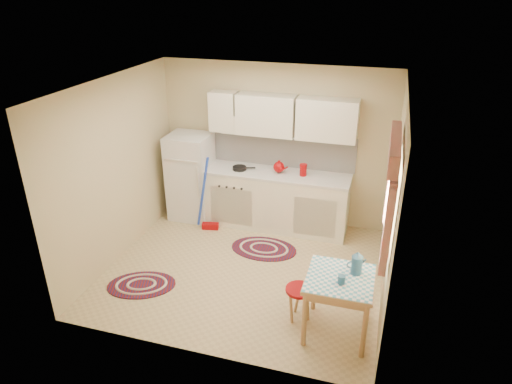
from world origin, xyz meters
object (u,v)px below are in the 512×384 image
at_px(fridge, 191,177).
at_px(base_cabinets, 275,201).
at_px(table, 338,305).
at_px(stool, 299,303).

bearing_deg(fridge, base_cabinets, 2.05).
height_order(base_cabinets, table, base_cabinets).
bearing_deg(stool, fridge, 137.56).
relative_size(base_cabinets, table, 3.12).
bearing_deg(base_cabinets, table, -59.86).
distance_m(fridge, stool, 3.02).
relative_size(fridge, base_cabinets, 0.62).
relative_size(base_cabinets, stool, 5.36).
height_order(table, stool, table).
bearing_deg(fridge, table, -38.53).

